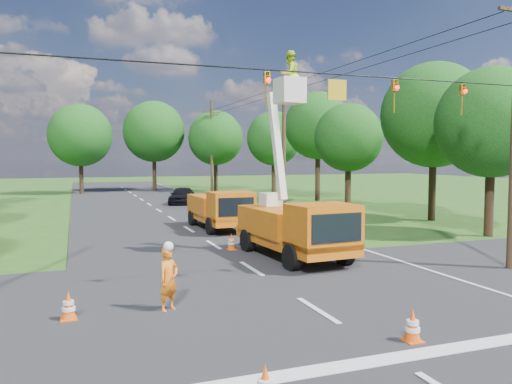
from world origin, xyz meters
name	(u,v)px	position (x,y,z in m)	size (l,w,h in m)	color
ground	(172,219)	(0.00, 20.00, 0.00)	(140.00, 140.00, 0.00)	#245419
road_main	(172,219)	(0.00, 20.00, 0.00)	(12.00, 100.00, 0.06)	black
road_cross	(286,292)	(0.00, 2.00, 0.00)	(56.00, 10.00, 0.07)	black
stop_bar	(394,360)	(0.00, -3.20, 0.00)	(9.00, 0.45, 0.02)	silver
edge_line	(255,216)	(5.60, 20.00, 0.00)	(0.12, 90.00, 0.02)	silver
bucket_truck	(295,215)	(2.17, 6.18, 1.71)	(2.79, 6.23, 7.93)	#D4630F
second_truck	(220,209)	(1.62, 14.56, 1.12)	(2.43, 5.81, 2.15)	#D4630F
ground_worker	(169,279)	(-3.50, 1.35, 0.81)	(0.59, 0.39, 1.63)	orange
distant_car	(182,195)	(2.66, 29.78, 0.73)	(1.71, 4.26, 1.45)	black
traffic_cone_1	(413,326)	(0.91, -2.56, 0.36)	(0.38, 0.38, 0.71)	#F3530C
traffic_cone_2	(231,242)	(0.42, 8.67, 0.36)	(0.38, 0.38, 0.71)	#F3530C
traffic_cone_3	(250,231)	(2.14, 11.23, 0.36)	(0.38, 0.38, 0.71)	#F3530C
traffic_cone_4	(69,306)	(-5.88, 1.41, 0.36)	(0.38, 0.38, 0.71)	#F3530C
traffic_cone_7	(239,218)	(3.21, 16.25, 0.36)	(0.38, 0.38, 0.71)	#F3530C
pole_right_mid	(284,140)	(8.50, 22.00, 5.11)	(1.80, 0.30, 10.00)	#4C3823
pole_right_far	(212,146)	(8.50, 42.00, 5.11)	(1.80, 0.30, 10.00)	#4C3823
signal_span	(356,90)	(2.23, 1.99, 5.88)	(18.00, 0.29, 1.07)	black
tree_right_a	(492,123)	(13.50, 8.00, 5.56)	(5.40, 5.40, 8.28)	#382616
tree_right_b	(434,115)	(15.00, 14.00, 6.43)	(6.40, 6.40, 9.65)	#382616
tree_right_c	(349,138)	(13.20, 21.00, 5.31)	(5.00, 5.00, 7.83)	#382616
tree_right_d	(318,126)	(14.80, 29.00, 6.68)	(6.00, 6.00, 9.70)	#382616
tree_right_e	(274,139)	(13.80, 37.00, 5.81)	(5.60, 5.60, 8.63)	#382616
tree_far_a	(80,135)	(-5.00, 45.00, 6.19)	(6.60, 6.60, 9.50)	#382616
tree_far_b	(154,132)	(3.00, 47.00, 6.81)	(7.00, 7.00, 10.32)	#382616
tree_far_c	(216,138)	(9.50, 44.00, 6.06)	(6.20, 6.20, 9.18)	#382616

